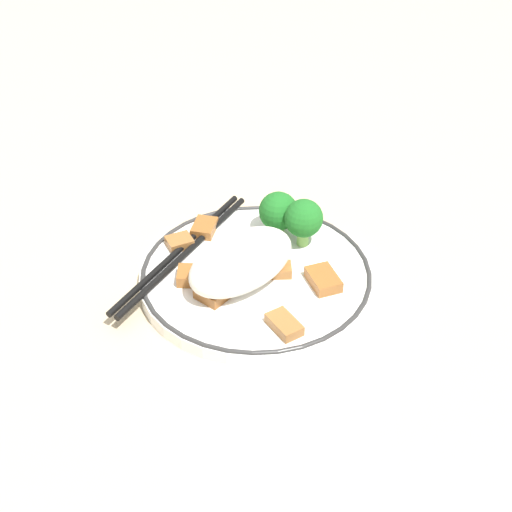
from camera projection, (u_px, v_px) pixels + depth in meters
name	position (u px, v px, depth m)	size (l,w,h in m)	color
ground_plane	(256.00, 282.00, 0.72)	(3.00, 3.00, 0.00)	#C6B28E
plate	(256.00, 276.00, 0.71)	(0.23, 0.23, 0.02)	white
rice_mound	(244.00, 263.00, 0.68)	(0.12, 0.07, 0.05)	white
broccoli_back_left	(304.00, 219.00, 0.73)	(0.04, 0.04, 0.05)	#7FB756
broccoli_back_center	(278.00, 211.00, 0.75)	(0.04, 0.04, 0.05)	#7FB756
meat_near_front	(284.00, 324.00, 0.64)	(0.03, 0.04, 0.01)	#9E6633
meat_near_left	(213.00, 294.00, 0.68)	(0.03, 0.03, 0.01)	brown
meat_near_right	(323.00, 279.00, 0.69)	(0.04, 0.04, 0.01)	#995B28
meat_near_back	(279.00, 270.00, 0.71)	(0.03, 0.03, 0.01)	#9E6633
meat_on_rice_edge	(204.00, 228.00, 0.76)	(0.04, 0.04, 0.01)	#995B28
meat_mid_left	(195.00, 276.00, 0.70)	(0.04, 0.04, 0.01)	#995B28
meat_mid_right	(179.00, 242.00, 0.74)	(0.03, 0.03, 0.01)	#9E6633
chopsticks	(182.00, 252.00, 0.73)	(0.22, 0.08, 0.01)	black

